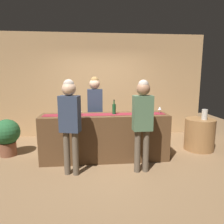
% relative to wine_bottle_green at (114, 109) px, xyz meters
% --- Properties ---
extents(ground_plane, '(10.00, 10.00, 0.00)m').
position_rel_wine_bottle_green_xyz_m(ground_plane, '(-0.19, -0.01, -1.07)').
color(ground_plane, brown).
extents(back_wall, '(6.00, 0.12, 2.90)m').
position_rel_wine_bottle_green_xyz_m(back_wall, '(-0.19, 1.89, 0.38)').
color(back_wall, tan).
rests_on(back_wall, ground).
extents(bar_counter, '(2.60, 0.60, 0.96)m').
position_rel_wine_bottle_green_xyz_m(bar_counter, '(-0.19, -0.01, -0.59)').
color(bar_counter, '#543821').
rests_on(bar_counter, ground).
extents(counter_runner_cloth, '(2.47, 0.28, 0.01)m').
position_rel_wine_bottle_green_xyz_m(counter_runner_cloth, '(-0.19, -0.01, -0.11)').
color(counter_runner_cloth, maroon).
rests_on(counter_runner_cloth, bar_counter).
extents(wine_bottle_green, '(0.07, 0.07, 0.30)m').
position_rel_wine_bottle_green_xyz_m(wine_bottle_green, '(0.00, 0.00, 0.00)').
color(wine_bottle_green, '#194723').
rests_on(wine_bottle_green, bar_counter).
extents(wine_bottle_amber, '(0.07, 0.07, 0.30)m').
position_rel_wine_bottle_green_xyz_m(wine_bottle_amber, '(0.46, -0.07, 0.00)').
color(wine_bottle_amber, brown).
rests_on(wine_bottle_amber, bar_counter).
extents(wine_glass_near_customer, '(0.07, 0.07, 0.14)m').
position_rel_wine_bottle_green_xyz_m(wine_glass_near_customer, '(0.97, 0.01, -0.01)').
color(wine_glass_near_customer, silver).
rests_on(wine_glass_near_customer, bar_counter).
extents(wine_glass_mid_counter, '(0.07, 0.07, 0.14)m').
position_rel_wine_bottle_green_xyz_m(wine_glass_mid_counter, '(-0.69, -0.06, -0.01)').
color(wine_glass_mid_counter, silver).
rests_on(wine_glass_mid_counter, bar_counter).
extents(bartender, '(0.34, 0.24, 1.72)m').
position_rel_wine_bottle_green_xyz_m(bartender, '(-0.38, 0.57, -0.00)').
color(bartender, '#26262B').
rests_on(bartender, ground).
extents(customer_sipping, '(0.35, 0.24, 1.68)m').
position_rel_wine_bottle_green_xyz_m(customer_sipping, '(0.43, -0.67, -0.04)').
color(customer_sipping, brown).
rests_on(customer_sipping, ground).
extents(customer_browsing, '(0.38, 0.28, 1.69)m').
position_rel_wine_bottle_green_xyz_m(customer_browsing, '(-0.83, -0.65, -0.03)').
color(customer_browsing, brown).
rests_on(customer_browsing, ground).
extents(round_side_table, '(0.68, 0.68, 0.74)m').
position_rel_wine_bottle_green_xyz_m(round_side_table, '(2.08, 0.34, -0.70)').
color(round_side_table, olive).
rests_on(round_side_table, ground).
extents(vase_on_side_table, '(0.13, 0.13, 0.24)m').
position_rel_wine_bottle_green_xyz_m(vase_on_side_table, '(2.13, 0.27, -0.21)').
color(vase_on_side_table, '#B7B2A8').
rests_on(vase_on_side_table, round_side_table).
extents(potted_plant_tall, '(0.55, 0.55, 0.81)m').
position_rel_wine_bottle_green_xyz_m(potted_plant_tall, '(-2.30, 0.40, -0.60)').
color(potted_plant_tall, brown).
rests_on(potted_plant_tall, ground).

